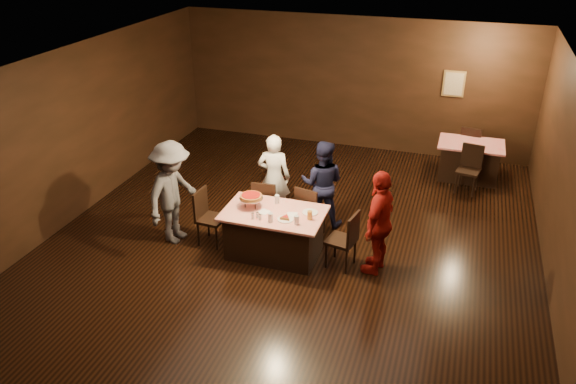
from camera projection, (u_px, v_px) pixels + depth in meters
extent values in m
plane|color=black|center=(284.00, 255.00, 9.15)|extent=(10.00, 10.00, 0.00)
cube|color=silver|center=(283.00, 73.00, 7.80)|extent=(8.00, 10.00, 0.04)
cube|color=black|center=(353.00, 84.00, 12.72)|extent=(8.00, 0.04, 3.00)
cube|color=black|center=(61.00, 141.00, 9.57)|extent=(0.04, 10.00, 3.00)
cube|color=black|center=(572.00, 210.00, 7.37)|extent=(0.04, 10.00, 3.00)
cube|color=tan|center=(454.00, 84.00, 12.00)|extent=(0.46, 0.03, 0.56)
cube|color=beige|center=(454.00, 84.00, 11.98)|extent=(0.38, 0.01, 0.48)
cube|color=red|center=(274.00, 233.00, 9.01)|extent=(1.60, 1.00, 0.77)
cube|color=red|center=(469.00, 161.00, 11.61)|extent=(1.30, 0.90, 0.77)
cube|color=black|center=(267.00, 204.00, 9.72)|extent=(0.46, 0.46, 0.95)
cube|color=black|center=(311.00, 210.00, 9.50)|extent=(0.51, 0.51, 0.95)
cube|color=black|center=(211.00, 218.00, 9.27)|extent=(0.45, 0.45, 0.95)
cube|color=black|center=(341.00, 239.00, 8.67)|extent=(0.49, 0.49, 0.95)
cube|color=black|center=(468.00, 170.00, 10.98)|extent=(0.49, 0.49, 0.95)
cube|color=black|center=(470.00, 146.00, 12.08)|extent=(0.48, 0.48, 0.95)
imported|color=white|center=(274.00, 177.00, 9.91)|extent=(0.63, 0.46, 1.60)
imported|color=black|center=(322.00, 183.00, 9.73)|extent=(0.81, 0.66, 1.57)
imported|color=#56555A|center=(173.00, 193.00, 9.19)|extent=(0.82, 1.23, 1.77)
imported|color=#A01711|center=(379.00, 222.00, 8.40)|extent=(0.58, 1.04, 1.68)
cylinder|color=black|center=(254.00, 200.00, 9.04)|extent=(0.01, 0.01, 0.15)
cylinder|color=black|center=(245.00, 203.00, 8.94)|extent=(0.01, 0.01, 0.15)
cylinder|color=black|center=(255.00, 205.00, 8.89)|extent=(0.01, 0.01, 0.15)
cylinder|color=silver|center=(251.00, 198.00, 8.92)|extent=(0.38, 0.38, 0.01)
cylinder|color=#B27233|center=(251.00, 197.00, 8.91)|extent=(0.35, 0.35, 0.05)
cylinder|color=#A5140C|center=(251.00, 195.00, 8.89)|extent=(0.30, 0.30, 0.01)
cylinder|color=white|center=(285.00, 219.00, 8.61)|extent=(0.25, 0.25, 0.01)
cylinder|color=#B27233|center=(285.00, 218.00, 8.60)|extent=(0.18, 0.18, 0.04)
cylinder|color=#A5140C|center=(285.00, 216.00, 8.59)|extent=(0.14, 0.14, 0.01)
cylinder|color=white|center=(310.00, 212.00, 8.81)|extent=(0.25, 0.25, 0.01)
cylinder|color=silver|center=(270.00, 217.00, 8.54)|extent=(0.08, 0.08, 0.14)
cylinder|color=silver|center=(297.00, 220.00, 8.47)|extent=(0.08, 0.08, 0.14)
cylinder|color=#BF7F26|center=(310.00, 215.00, 8.60)|extent=(0.08, 0.08, 0.14)
cylinder|color=silver|center=(277.00, 199.00, 9.07)|extent=(0.08, 0.08, 0.14)
cylinder|color=silver|center=(258.00, 215.00, 8.66)|extent=(0.04, 0.04, 0.08)
cylinder|color=silver|center=(258.00, 213.00, 8.64)|extent=(0.05, 0.05, 0.02)
cylinder|color=silver|center=(260.00, 217.00, 8.60)|extent=(0.04, 0.04, 0.08)
cylinder|color=silver|center=(260.00, 215.00, 8.58)|extent=(0.05, 0.05, 0.02)
cylinder|color=silver|center=(253.00, 216.00, 8.63)|extent=(0.04, 0.04, 0.08)
cylinder|color=silver|center=(253.00, 214.00, 8.61)|extent=(0.05, 0.05, 0.02)
cube|color=white|center=(292.00, 215.00, 8.75)|extent=(0.19, 0.19, 0.01)
cube|color=white|center=(264.00, 212.00, 8.83)|extent=(0.21, 0.21, 0.01)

